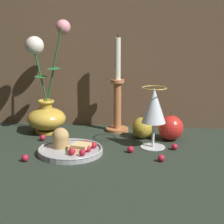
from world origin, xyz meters
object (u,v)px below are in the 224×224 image
Objects in this scene: plate_with_pastries at (69,147)px; apple_near_glass at (143,128)px; vase at (46,103)px; apple_beside_vase at (171,128)px; candlestick at (117,98)px; wine_glass at (154,108)px.

plate_with_pastries is 0.25m from apple_near_glass.
plate_with_pastries is at bearing -140.52° from apple_near_glass.
apple_beside_vase is at bearing -5.69° from vase.
plate_with_pastries is at bearing -58.42° from vase.
apple_beside_vase is at bearing -25.31° from candlestick.
wine_glass is 0.20m from candlestick.
plate_with_pastries is 1.02× the size of wine_glass.
vase is 0.24m from plate_with_pastries.
candlestick is (0.11, 0.23, 0.09)m from plate_with_pastries.
candlestick is 3.99× the size of apple_near_glass.
vase is 0.36m from wine_glass.
plate_with_pastries is 0.32m from apple_beside_vase.
vase is 1.14× the size of candlestick.
apple_near_glass is at bearing 39.48° from plate_with_pastries.
vase is 2.02× the size of plate_with_pastries.
vase is 4.07× the size of apple_beside_vase.
apple_beside_vase reaches higher than plate_with_pastries.
candlestick is (-0.12, 0.16, -0.01)m from wine_glass.
vase is at bearing 161.41° from wine_glass.
vase is at bearing -169.66° from candlestick.
apple_beside_vase is at bearing 28.15° from plate_with_pastries.
candlestick is 3.55× the size of apple_beside_vase.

